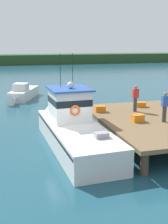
% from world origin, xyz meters
% --- Properties ---
extents(ground_plane, '(200.00, 200.00, 0.00)m').
position_xyz_m(ground_plane, '(0.00, 0.00, 0.00)').
color(ground_plane, '#1E4C5B').
extents(dock, '(6.00, 9.00, 1.20)m').
position_xyz_m(dock, '(4.80, 0.00, 1.07)').
color(dock, '#4C3D2D').
rests_on(dock, ground).
extents(main_fishing_boat, '(2.91, 9.87, 4.80)m').
position_xyz_m(main_fishing_boat, '(0.17, 0.22, 1.01)').
color(main_fishing_boat, silver).
rests_on(main_fishing_boat, ground).
extents(crate_stack_near_edge, '(0.60, 0.45, 0.39)m').
position_xyz_m(crate_stack_near_edge, '(3.63, -0.46, 1.40)').
color(crate_stack_near_edge, orange).
rests_on(crate_stack_near_edge, dock).
extents(crate_single_by_cleat, '(0.66, 0.52, 0.38)m').
position_xyz_m(crate_single_by_cleat, '(2.40, 2.23, 1.39)').
color(crate_single_by_cleat, orange).
rests_on(crate_single_by_cleat, dock).
extents(crate_stack_mid_dock, '(0.71, 0.61, 0.33)m').
position_xyz_m(crate_stack_mid_dock, '(5.46, 2.83, 1.36)').
color(crate_stack_mid_dock, orange).
rests_on(crate_stack_mid_dock, dock).
extents(deckhand_by_the_boat, '(0.36, 0.22, 1.63)m').
position_xyz_m(deckhand_by_the_boat, '(4.96, -0.87, 2.06)').
color(deckhand_by_the_boat, '#383842').
rests_on(deckhand_by_the_boat, dock).
extents(deckhand_further_back, '(0.36, 0.22, 1.63)m').
position_xyz_m(deckhand_further_back, '(4.50, 1.75, 2.06)').
color(deckhand_further_back, '#383842').
rests_on(deckhand_further_back, dock).
extents(moored_boat_outer_mooring, '(3.53, 6.29, 1.60)m').
position_xyz_m(moored_boat_outer_mooring, '(-1.57, 13.98, 0.55)').
color(moored_boat_outer_mooring, white).
rests_on(moored_boat_outer_mooring, ground).
extents(mooring_buoy_inshore, '(0.44, 0.44, 0.44)m').
position_xyz_m(mooring_buoy_inshore, '(2.60, 18.33, 0.22)').
color(mooring_buoy_inshore, silver).
rests_on(mooring_buoy_inshore, ground).
extents(far_shoreline, '(120.00, 8.00, 2.40)m').
position_xyz_m(far_shoreline, '(0.00, 62.00, 1.20)').
color(far_shoreline, '#284723').
rests_on(far_shoreline, ground).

